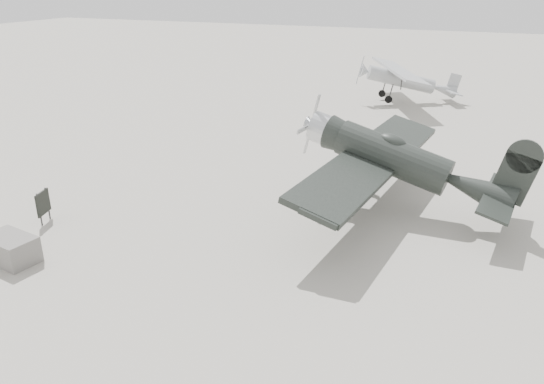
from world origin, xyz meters
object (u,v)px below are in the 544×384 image
at_px(lowwing_monoplane, 403,162).
at_px(highwing_monoplane, 405,77).
at_px(equipment_block, 11,249).
at_px(sign_board, 43,203).

xyz_separation_m(lowwing_monoplane, highwing_monoplane, (-3.04, 19.13, -0.20)).
bearing_deg(highwing_monoplane, lowwing_monoplane, -105.30).
distance_m(highwing_monoplane, equipment_block, 28.74).
height_order(highwing_monoplane, sign_board, highwing_monoplane).
distance_m(lowwing_monoplane, sign_board, 13.25).
relative_size(highwing_monoplane, equipment_block, 5.85).
relative_size(equipment_block, sign_board, 1.37).
relative_size(lowwing_monoplane, sign_board, 9.52).
bearing_deg(lowwing_monoplane, equipment_block, -134.52).
bearing_deg(highwing_monoplane, sign_board, -133.52).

